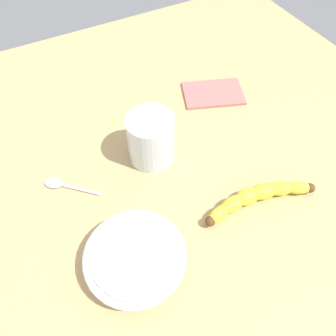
{
  "coord_description": "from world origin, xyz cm",
  "views": [
    {
      "loc": [
        17.41,
        29.3,
        55.14
      ],
      "look_at": [
        -0.05,
        -3.88,
        5.0
      ],
      "focal_mm": 35.63,
      "sensor_mm": 36.0,
      "label": 1
    }
  ],
  "objects_px": {
    "banana": "(257,197)",
    "teaspoon": "(57,184)",
    "ceramic_bowl": "(135,258)",
    "smoothie_glass": "(151,140)"
  },
  "relations": [
    {
      "from": "smoothie_glass",
      "to": "teaspoon",
      "type": "height_order",
      "value": "smoothie_glass"
    },
    {
      "from": "ceramic_bowl",
      "to": "teaspoon",
      "type": "xyz_separation_m",
      "value": [
        0.07,
        -0.21,
        -0.02
      ]
    },
    {
      "from": "banana",
      "to": "ceramic_bowl",
      "type": "distance_m",
      "value": 0.24
    },
    {
      "from": "smoothie_glass",
      "to": "teaspoon",
      "type": "relative_size",
      "value": 1.1
    },
    {
      "from": "teaspoon",
      "to": "smoothie_glass",
      "type": "bearing_deg",
      "value": -143.01
    },
    {
      "from": "banana",
      "to": "smoothie_glass",
      "type": "xyz_separation_m",
      "value": [
        0.12,
        -0.18,
        0.03
      ]
    },
    {
      "from": "banana",
      "to": "teaspoon",
      "type": "bearing_deg",
      "value": -25.39
    },
    {
      "from": "banana",
      "to": "teaspoon",
      "type": "distance_m",
      "value": 0.37
    },
    {
      "from": "ceramic_bowl",
      "to": "banana",
      "type": "bearing_deg",
      "value": -178.68
    },
    {
      "from": "smoothie_glass",
      "to": "ceramic_bowl",
      "type": "relative_size",
      "value": 0.63
    }
  ]
}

